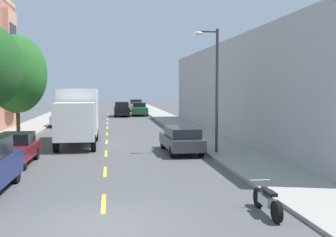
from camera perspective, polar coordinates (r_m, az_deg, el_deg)
ground_plane at (r=40.93m, az=-8.61°, el=-0.90°), size 160.00×160.00×0.00m
sidewalk_left at (r=39.62m, az=-18.95°, el=-1.16°), size 3.20×120.00×0.14m
sidewalk_right at (r=39.54m, az=1.72°, el=-0.93°), size 3.20×120.00×0.14m
lane_centerline_dashes at (r=35.46m, az=-8.65°, el=-1.69°), size 0.14×47.20×0.01m
apartment_block_opposite at (r=33.59m, az=15.37°, el=4.02°), size 10.00×36.00×7.20m
street_tree_third at (r=31.20m, az=-20.70°, el=5.94°), size 4.26×4.26×7.42m
street_lamp at (r=22.28m, az=6.60°, el=5.27°), size 1.35×0.28×6.78m
delivery_box_truck at (r=27.02m, az=-12.61°, el=0.70°), size 2.43×7.84×3.65m
parked_pickup_silver at (r=40.51m, az=-14.68°, el=0.13°), size 2.08×5.33×1.73m
parked_pickup_forest at (r=54.49m, az=-4.08°, el=1.30°), size 2.09×5.33×1.73m
parked_wagon_charcoal at (r=22.91m, az=1.90°, el=-2.91°), size 1.92×4.74×1.50m
parked_hatchback_burgundy at (r=20.81m, az=-21.01°, el=-4.06°), size 1.84×4.04×1.50m
parked_suv_champagne at (r=64.58m, az=-4.63°, el=1.90°), size 1.98×4.81×1.93m
parked_hatchback_red at (r=59.32m, az=-12.75°, el=1.38°), size 1.83×4.04×1.50m
moving_black_sedan at (r=52.90m, az=-6.61°, el=1.36°), size 1.95×4.80×1.93m
parked_motorcycle at (r=12.30m, az=13.89°, el=-11.26°), size 0.62×2.05×0.90m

